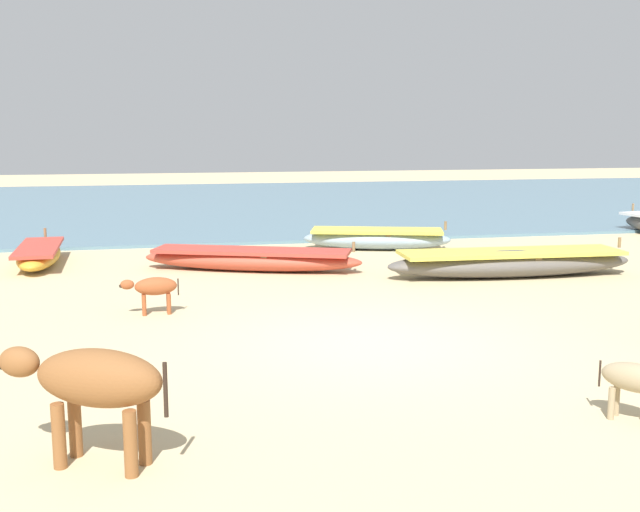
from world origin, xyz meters
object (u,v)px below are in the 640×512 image
Objects in this scene: fishing_boat_0 at (39,254)px; calf_far_rust at (154,288)px; fishing_boat_6 at (252,259)px; calf_near_dun at (639,381)px; fishing_boat_4 at (377,238)px; fishing_boat_1 at (511,262)px; cow_second_adult_brown at (93,382)px.

fishing_boat_0 is 3.46× the size of calf_far_rust.
calf_near_dun is (2.71, -8.66, 0.18)m from fishing_boat_6.
fishing_boat_4 is 7.41m from calf_far_rust.
calf_far_rust is (-1.87, -3.30, 0.17)m from fishing_boat_6.
fishing_boat_1 is at bearing -50.37° from fishing_boat_4.
cow_second_adult_brown reaches higher than calf_far_rust.
fishing_boat_0 is 5.36m from calf_far_rust.
calf_near_dun is 5.01m from cow_second_adult_brown.
fishing_boat_6 is 5.64× the size of calf_near_dun.
fishing_boat_0 is at bearing -178.75° from fishing_boat_6.
cow_second_adult_brown is (-5.00, 0.08, 0.31)m from calf_near_dun.
fishing_boat_4 is 12.03m from cow_second_adult_brown.
fishing_boat_1 reaches higher than fishing_boat_6.
cow_second_adult_brown reaches higher than fishing_boat_0.
calf_near_dun is 0.53× the size of cow_second_adult_brown.
fishing_boat_6 is at bearing -129.78° from fishing_boat_4.
fishing_boat_0 is 10.28m from cow_second_adult_brown.
fishing_boat_1 is 7.33m from calf_near_dun.
fishing_boat_1 reaches higher than calf_far_rust.
fishing_boat_4 is 4.04× the size of calf_far_rust.
fishing_boat_4 is 0.80× the size of fishing_boat_6.
cow_second_adult_brown reaches higher than fishing_boat_1.
fishing_boat_6 is 5.04× the size of calf_far_rust.
fishing_boat_0 is 7.46m from fishing_boat_4.
fishing_boat_1 is at bearing -168.61° from calf_far_rust.
fishing_boat_1 is at bearing 1.97° from fishing_boat_6.
fishing_boat_6 is (4.25, -1.50, 0.01)m from fishing_boat_0.
calf_far_rust is (-5.06, -5.42, 0.15)m from fishing_boat_4.
cow_second_adult_brown is (-2.29, -8.58, 0.49)m from fishing_boat_6.
cow_second_adult_brown reaches higher than fishing_boat_4.
fishing_boat_1 reaches higher than calf_near_dun.
fishing_boat_6 reaches higher than calf_near_dun.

